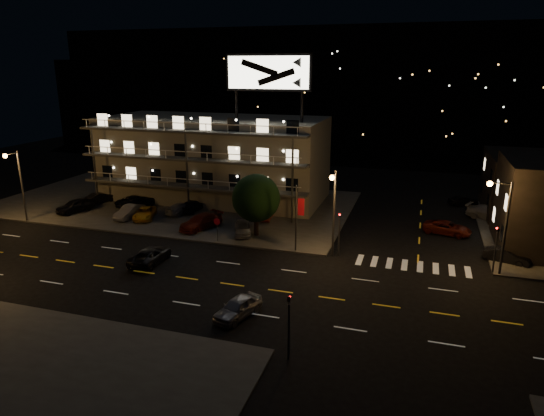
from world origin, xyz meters
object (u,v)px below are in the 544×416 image
(tree, at_px, (256,199))
(lot_car_2, at_px, (145,213))
(lot_car_4, at_px, (243,228))
(side_car_0, at_px, (507,256))
(lot_car_7, at_px, (182,208))
(road_car_west, at_px, (150,256))
(road_car_east, at_px, (238,307))

(tree, xyz_separation_m, lot_car_2, (-13.85, 1.52, -3.14))
(lot_car_4, bearing_deg, lot_car_2, 150.25)
(lot_car_2, height_order, side_car_0, lot_car_2)
(lot_car_2, bearing_deg, lot_car_7, 22.79)
(lot_car_2, bearing_deg, lot_car_4, -27.64)
(lot_car_4, bearing_deg, road_car_west, -141.68)
(lot_car_2, xyz_separation_m, road_car_west, (7.26, -10.88, -0.09))
(road_car_west, bearing_deg, side_car_0, -164.27)
(lot_car_2, relative_size, lot_car_4, 1.09)
(road_car_west, bearing_deg, road_car_east, 146.86)
(lot_car_7, height_order, road_car_east, lot_car_7)
(lot_car_4, distance_m, road_car_west, 10.56)
(tree, bearing_deg, road_car_east, -75.08)
(lot_car_4, relative_size, road_car_west, 0.83)
(lot_car_4, bearing_deg, tree, -14.56)
(tree, relative_size, lot_car_4, 1.57)
(lot_car_4, height_order, road_car_east, lot_car_4)
(tree, distance_m, lot_car_2, 14.28)
(side_car_0, bearing_deg, lot_car_2, 106.37)
(side_car_0, xyz_separation_m, road_car_west, (-30.01, -9.43, 0.04))
(lot_car_7, xyz_separation_m, road_car_east, (14.90, -20.46, -0.08))
(lot_car_4, xyz_separation_m, road_car_west, (-5.23, -9.17, -0.16))
(lot_car_4, xyz_separation_m, side_car_0, (24.78, 0.25, -0.20))
(road_car_west, bearing_deg, lot_car_2, -58.00)
(lot_car_7, bearing_deg, road_car_east, 148.79)
(road_car_east, relative_size, road_car_west, 0.84)
(lot_car_7, height_order, side_car_0, lot_car_7)
(lot_car_2, distance_m, lot_car_7, 4.36)
(tree, relative_size, side_car_0, 1.62)
(lot_car_7, bearing_deg, lot_car_2, 65.39)
(side_car_0, bearing_deg, road_car_west, 126.04)
(lot_car_4, bearing_deg, lot_car_7, 131.36)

